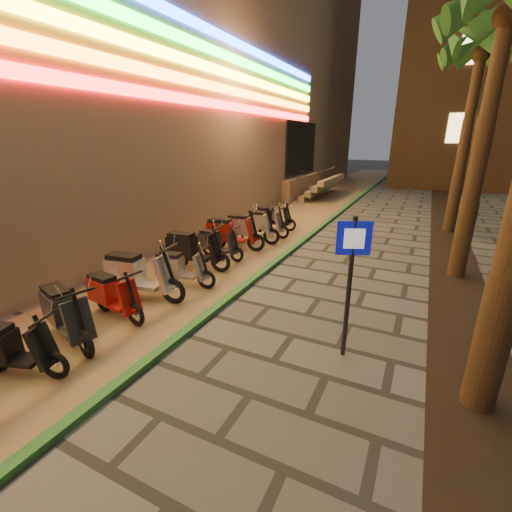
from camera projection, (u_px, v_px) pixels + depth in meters
The scene contains 19 objects.
ground at pixel (161, 416), 4.32m from camera, with size 120.00×120.00×0.00m, color #474442.
parking_strip at pixel (277, 225), 13.90m from camera, with size 3.40×60.00×0.01m, color #8C7251.
green_curb at pixel (318, 229), 13.18m from camera, with size 0.18×60.00×0.10m, color #27692D.
planting_strip at pixel (460, 308), 7.06m from camera, with size 1.20×40.00×0.02m, color black.
mall_building at pixel (40, 50), 16.88m from camera, with size 24.23×44.00×15.00m.
palm_c at pixel (508, 14), 6.92m from camera, with size 2.97×3.02×6.91m.
palm_d at pixel (481, 54), 11.09m from camera, with size 2.97×3.02×7.16m.
pedestrian_sign at pixel (351, 269), 5.09m from camera, with size 0.47×0.22×2.29m.
scooter_3 at pixel (9, 348), 4.96m from camera, with size 1.45×0.77×1.03m.
scooter_4 at pixel (64, 313), 5.84m from camera, with size 1.64×0.86×1.17m.
scooter_5 at pixel (111, 294), 6.66m from camera, with size 1.50×0.60×1.05m.
scooter_6 at pixel (137, 274), 7.36m from camera, with size 1.84×0.75×1.29m.
scooter_7 at pixel (179, 268), 8.05m from camera, with size 1.48×0.65×1.04m.
scooter_8 at pixel (191, 249), 9.11m from camera, with size 1.80×0.70×1.26m.
scooter_9 at pixel (216, 243), 9.96m from camera, with size 1.47×0.52×1.04m.
scooter_10 at pixel (229, 233), 10.66m from camera, with size 1.83×0.92×1.29m.
scooter_11 at pixel (247, 228), 11.36m from camera, with size 1.76×0.89×1.24m.
scooter_12 at pixel (264, 222), 12.27m from camera, with size 1.61×0.57×1.13m.
scooter_13 at pixel (271, 217), 13.12m from camera, with size 1.57×0.62×1.10m.
Camera 1 is at (2.60, -2.55, 3.32)m, focal length 24.00 mm.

